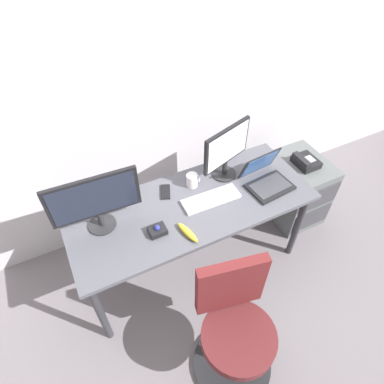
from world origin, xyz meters
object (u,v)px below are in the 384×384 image
at_px(office_chair, 234,330).
at_px(banana, 188,232).
at_px(laptop, 266,178).
at_px(file_cabinet, 296,189).
at_px(coffee_mug, 192,180).
at_px(monitor_main, 95,200).
at_px(desk_phone, 305,162).
at_px(cell_phone, 165,192).
at_px(keyboard, 211,199).
at_px(trackball_mouse, 157,230).
at_px(monitor_side, 226,149).

xyz_separation_m(office_chair, banana, (-0.03, 0.56, 0.32)).
relative_size(office_chair, laptop, 2.81).
height_order(file_cabinet, coffee_mug, coffee_mug).
relative_size(monitor_main, banana, 2.91).
distance_m(office_chair, banana, 0.65).
distance_m(file_cabinet, coffee_mug, 1.11).
height_order(desk_phone, banana, banana).
relative_size(office_chair, cell_phone, 6.63).
distance_m(file_cabinet, cell_phone, 1.28).
xyz_separation_m(desk_phone, keyboard, (-0.94, -0.10, 0.09)).
xyz_separation_m(trackball_mouse, banana, (0.16, -0.10, -0.00)).
bearing_deg(file_cabinet, office_chair, -144.01).
bearing_deg(office_chair, banana, 93.45).
xyz_separation_m(desk_phone, trackball_mouse, (-1.38, -0.19, 0.10)).
bearing_deg(coffee_mug, cell_phone, 174.03).
distance_m(desk_phone, monitor_main, 1.71).
xyz_separation_m(file_cabinet, keyboard, (-0.95, -0.11, 0.44)).
height_order(laptop, coffee_mug, laptop).
xyz_separation_m(file_cabinet, laptop, (-0.52, -0.14, 0.48)).
bearing_deg(laptop, monitor_side, 135.24).
distance_m(keyboard, coffee_mug, 0.20).
distance_m(file_cabinet, desk_phone, 0.34).
xyz_separation_m(keyboard, cell_phone, (-0.25, 0.21, -0.01)).
relative_size(file_cabinet, cell_phone, 4.33).
bearing_deg(monitor_side, office_chair, -115.91).
bearing_deg(trackball_mouse, file_cabinet, 8.47).
height_order(monitor_main, trackball_mouse, monitor_main).
relative_size(monitor_main, monitor_side, 1.33).
bearing_deg(banana, coffee_mug, 59.61).
xyz_separation_m(office_chair, trackball_mouse, (-0.20, 0.66, 0.33)).
bearing_deg(file_cabinet, trackball_mouse, -171.53).
distance_m(monitor_main, coffee_mug, 0.72).
height_order(keyboard, banana, banana).
height_order(keyboard, trackball_mouse, trackball_mouse).
bearing_deg(monitor_side, monitor_main, -175.93).
bearing_deg(keyboard, trackball_mouse, -167.78).
relative_size(trackball_mouse, banana, 0.58).
bearing_deg(laptop, desk_phone, 13.93).
bearing_deg(banana, keyboard, 35.27).
bearing_deg(monitor_side, laptop, -44.76).
distance_m(file_cabinet, monitor_side, 0.99).
bearing_deg(monitor_main, trackball_mouse, -35.53).
bearing_deg(monitor_side, trackball_mouse, -156.76).
height_order(file_cabinet, monitor_main, monitor_main).
bearing_deg(coffee_mug, banana, -120.39).
bearing_deg(monitor_side, coffee_mug, 179.23).
height_order(monitor_main, laptop, monitor_main).
xyz_separation_m(desk_phone, monitor_main, (-1.68, 0.02, 0.32)).
height_order(desk_phone, coffee_mug, coffee_mug).
distance_m(file_cabinet, monitor_main, 1.81).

